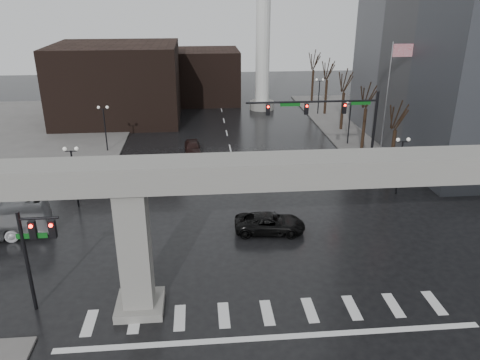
{
  "coord_description": "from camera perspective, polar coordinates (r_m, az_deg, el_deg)",
  "views": [
    {
      "loc": [
        -3.4,
        -21.88,
        16.53
      ],
      "look_at": [
        -0.74,
        7.45,
        4.5
      ],
      "focal_mm": 35.0,
      "sensor_mm": 36.0,
      "label": 1
    }
  ],
  "objects": [
    {
      "name": "signal_left_pole",
      "position": [
        27.1,
        -23.77,
        -7.23
      ],
      "size": [
        2.3,
        0.3,
        6.0
      ],
      "color": "black",
      "rests_on": "ground"
    },
    {
      "name": "building_far_mid",
      "position": [
        74.94,
        -4.13,
        12.54
      ],
      "size": [
        10.0,
        10.0,
        8.0
      ],
      "primitive_type": "cube",
      "color": "black",
      "rests_on": "ground"
    },
    {
      "name": "sidewalk_nw",
      "position": [
        64.27,
        -25.67,
        5.17
      ],
      "size": [
        28.0,
        36.0,
        0.15
      ],
      "primitive_type": "cube",
      "color": "slate",
      "rests_on": "ground"
    },
    {
      "name": "smokestack",
      "position": [
        68.6,
        2.87,
        19.53
      ],
      "size": [
        3.6,
        3.6,
        30.0
      ],
      "color": "silver",
      "rests_on": "ground"
    },
    {
      "name": "tree_right_4",
      "position": [
        75.31,
        8.87,
        11.64
      ],
      "size": [
        1.12,
        1.69,
        8.19
      ],
      "color": "black",
      "rests_on": "ground"
    },
    {
      "name": "far_car",
      "position": [
        50.81,
        -5.8,
        3.98
      ],
      "size": [
        1.93,
        4.34,
        1.45
      ],
      "primitive_type": "imported",
      "rotation": [
        0.0,
        0.0,
        0.05
      ],
      "color": "black",
      "rests_on": "ground"
    },
    {
      "name": "tree_right_0",
      "position": [
        45.84,
        18.16,
        3.64
      ],
      "size": [
        1.09,
        1.58,
        7.5
      ],
      "color": "black",
      "rests_on": "ground"
    },
    {
      "name": "building_far_left",
      "position": [
        65.77,
        -14.67,
        11.42
      ],
      "size": [
        16.0,
        14.0,
        10.0
      ],
      "primitive_type": "cube",
      "color": "black",
      "rests_on": "ground"
    },
    {
      "name": "lamp_right_0",
      "position": [
        41.75,
        19.02,
        2.75
      ],
      "size": [
        1.22,
        0.32,
        5.11
      ],
      "color": "black",
      "rests_on": "ground"
    },
    {
      "name": "ground",
      "position": [
        27.63,
        3.03,
        -14.56
      ],
      "size": [
        160.0,
        160.0,
        0.0
      ],
      "primitive_type": "plane",
      "color": "black",
      "rests_on": "ground"
    },
    {
      "name": "tree_right_3",
      "position": [
        67.73,
        10.46,
        10.32
      ],
      "size": [
        1.11,
        1.66,
        8.02
      ],
      "color": "black",
      "rests_on": "ground"
    },
    {
      "name": "lamp_left_1",
      "position": [
        52.54,
        -16.21,
        6.94
      ],
      "size": [
        1.22,
        0.32,
        5.11
      ],
      "color": "black",
      "rests_on": "ground"
    },
    {
      "name": "signal_mast_arm",
      "position": [
        43.85,
        11.51,
        7.65
      ],
      "size": [
        12.12,
        0.43,
        8.0
      ],
      "color": "black",
      "rests_on": "ground"
    },
    {
      "name": "tree_right_2",
      "position": [
        60.26,
        12.42,
        8.64
      ],
      "size": [
        1.1,
        1.63,
        7.85
      ],
      "color": "black",
      "rests_on": "ground"
    },
    {
      "name": "tree_right_1",
      "position": [
        52.94,
        14.91,
        6.49
      ],
      "size": [
        1.09,
        1.61,
        7.67
      ],
      "color": "black",
      "rests_on": "ground"
    },
    {
      "name": "elevated_guideway",
      "position": [
        24.36,
        6.3,
        -1.26
      ],
      "size": [
        48.0,
        2.6,
        8.7
      ],
      "color": "gray",
      "rests_on": "ground"
    },
    {
      "name": "lamp_left_0",
      "position": [
        39.49,
        -19.68,
        1.57
      ],
      "size": [
        1.22,
        0.32,
        5.11
      ],
      "color": "black",
      "rests_on": "ground"
    },
    {
      "name": "lamp_right_2",
      "position": [
        67.35,
        9.63,
        10.73
      ],
      "size": [
        1.22,
        0.32,
        5.11
      ],
      "color": "black",
      "rests_on": "ground"
    },
    {
      "name": "lamp_right_1",
      "position": [
        54.25,
        13.26,
        7.7
      ],
      "size": [
        1.22,
        0.32,
        5.11
      ],
      "color": "black",
      "rests_on": "ground"
    },
    {
      "name": "sidewalk_ne",
      "position": [
        66.97,
        21.2,
        6.49
      ],
      "size": [
        28.0,
        36.0,
        0.15
      ],
      "primitive_type": "cube",
      "color": "slate",
      "rests_on": "ground"
    },
    {
      "name": "flagpole_assembly",
      "position": [
        48.53,
        17.89,
        10.48
      ],
      "size": [
        2.06,
        0.12,
        12.0
      ],
      "color": "silver",
      "rests_on": "ground"
    },
    {
      "name": "lamp_left_2",
      "position": [
        65.97,
        -14.1,
        10.15
      ],
      "size": [
        1.22,
        0.32,
        5.11
      ],
      "color": "black",
      "rests_on": "ground"
    },
    {
      "name": "pickup_truck",
      "position": [
        34.29,
        3.66,
        -5.29
      ],
      "size": [
        5.34,
        2.84,
        1.43
      ],
      "primitive_type": "imported",
      "rotation": [
        0.0,
        0.0,
        1.48
      ],
      "color": "black",
      "rests_on": "ground"
    }
  ]
}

